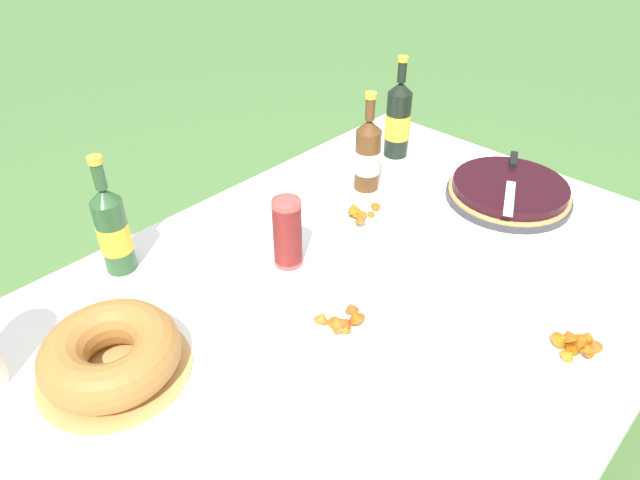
{
  "coord_description": "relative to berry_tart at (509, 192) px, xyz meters",
  "views": [
    {
      "loc": [
        -0.78,
        -0.64,
        1.62
      ],
      "look_at": [
        0.07,
        0.16,
        0.78
      ],
      "focal_mm": 32.0,
      "sensor_mm": 36.0,
      "label": 1
    }
  ],
  "objects": [
    {
      "name": "cup_stack",
      "position": [
        -0.66,
        0.26,
        0.07
      ],
      "size": [
        0.07,
        0.07,
        0.19
      ],
      "color": "#E04C47",
      "rests_on": "tablecloth"
    },
    {
      "name": "tablecloth",
      "position": [
        -0.67,
        0.05,
        -0.04
      ],
      "size": [
        1.85,
        1.22,
        0.1
      ],
      "color": "white",
      "rests_on": "garden_table"
    },
    {
      "name": "ground_plane",
      "position": [
        -0.67,
        0.05,
        -0.74
      ],
      "size": [
        16.0,
        16.0,
        0.0
      ],
      "primitive_type": "plane",
      "color": "#568442"
    },
    {
      "name": "bundt_cake",
      "position": [
        -1.16,
        0.26,
        0.02
      ],
      "size": [
        0.31,
        0.31,
        0.1
      ],
      "color": "tan",
      "rests_on": "tablecloth"
    },
    {
      "name": "juice_bottle_red",
      "position": [
        0.0,
        0.42,
        0.1
      ],
      "size": [
        0.08,
        0.08,
        0.34
      ],
      "color": "black",
      "rests_on": "tablecloth"
    },
    {
      "name": "garden_table",
      "position": [
        -0.67,
        0.05,
        -0.09
      ],
      "size": [
        1.84,
        1.21,
        0.71
      ],
      "color": "brown",
      "rests_on": "ground_plane"
    },
    {
      "name": "snack_plate_near",
      "position": [
        -0.75,
        0.0,
        -0.02
      ],
      "size": [
        0.2,
        0.2,
        0.06
      ],
      "color": "white",
      "rests_on": "tablecloth"
    },
    {
      "name": "cider_bottle_amber",
      "position": [
        -0.24,
        0.36,
        0.09
      ],
      "size": [
        0.08,
        0.08,
        0.31
      ],
      "color": "brown",
      "rests_on": "tablecloth"
    },
    {
      "name": "cider_bottle_green",
      "position": [
        -0.97,
        0.55,
        0.09
      ],
      "size": [
        0.08,
        0.08,
        0.31
      ],
      "color": "#2D562D",
      "rests_on": "tablecloth"
    },
    {
      "name": "snack_plate_left",
      "position": [
        -0.45,
        -0.41,
        -0.01
      ],
      "size": [
        0.19,
        0.19,
        0.06
      ],
      "color": "white",
      "rests_on": "tablecloth"
    },
    {
      "name": "snack_plate_right",
      "position": [
        -0.39,
        0.25,
        -0.02
      ],
      "size": [
        0.22,
        0.22,
        0.05
      ],
      "color": "white",
      "rests_on": "tablecloth"
    },
    {
      "name": "serving_knife",
      "position": [
        0.03,
        0.01,
        0.04
      ],
      "size": [
        0.35,
        0.18,
        0.01
      ],
      "rotation": [
        0.0,
        0.0,
        3.58
      ],
      "color": "silver",
      "rests_on": "berry_tart"
    },
    {
      "name": "berry_tart",
      "position": [
        0.0,
        0.0,
        0.0
      ],
      "size": [
        0.37,
        0.37,
        0.06
      ],
      "color": "#38383D",
      "rests_on": "tablecloth"
    }
  ]
}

